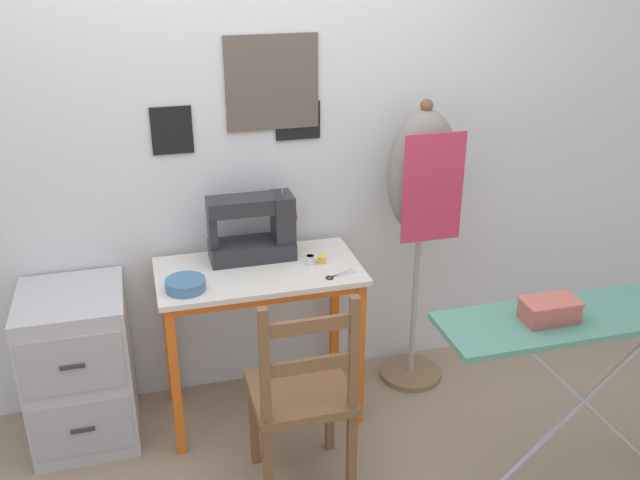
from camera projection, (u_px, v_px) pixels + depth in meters
ground_plane at (274, 441)px, 3.28m from camera, size 14.00×14.00×0.00m
wall_back at (242, 140)px, 3.25m from camera, size 10.00×0.07×2.55m
sewing_table at (260, 294)px, 3.22m from camera, size 0.91×0.49×0.77m
sewing_machine at (256, 229)px, 3.24m from camera, size 0.40×0.18×0.32m
fabric_bowl at (185, 284)px, 2.99m from camera, size 0.17×0.17×0.05m
scissors at (336, 276)px, 3.12m from camera, size 0.15×0.09×0.01m
thread_spool_near_machine at (310, 260)px, 3.22m from camera, size 0.04×0.04×0.04m
thread_spool_mid_table at (321, 259)px, 3.23m from camera, size 0.04×0.04×0.04m
wooden_chair at (302, 396)px, 2.85m from camera, size 0.40×0.38×0.95m
filing_cabinet at (80, 367)px, 3.18m from camera, size 0.45×0.49×0.73m
dress_form at (422, 187)px, 3.33m from camera, size 0.34×0.32×1.47m
ironing_board at (598, 321)px, 2.75m from camera, size 1.28×0.33×0.83m
storage_box at (550, 310)px, 2.65m from camera, size 0.21×0.12×0.09m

